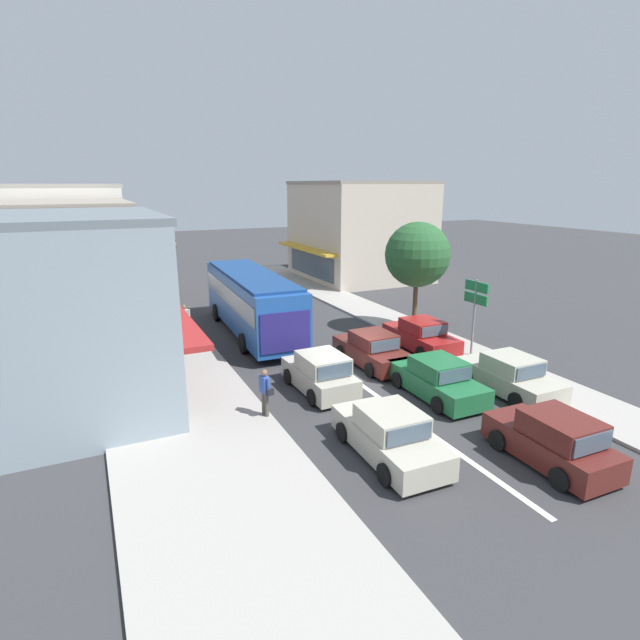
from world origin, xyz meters
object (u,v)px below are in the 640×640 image
parked_sedan_kerb_front (509,376)px  parked_sedan_kerb_second (421,336)px  sedan_adjacent_lane_lead (372,350)px  street_tree_right (417,255)px  hatchback_behind_bus_near (320,374)px  sedan_adjacent_lane_trail (437,379)px  hatchback_queue_gap_filler (553,441)px  pedestrian_with_handbag_near (265,390)px  pedestrian_browsing_midblock (185,318)px  directional_road_sign (476,300)px  traffic_light_downstreet (174,259)px  city_bus (252,299)px  sedan_queue_far_back (389,435)px

parked_sedan_kerb_front → parked_sedan_kerb_second: size_ratio=1.00×
sedan_adjacent_lane_lead → street_tree_right: 6.73m
hatchback_behind_bus_near → sedan_adjacent_lane_trail: size_ratio=0.88×
hatchback_queue_gap_filler → parked_sedan_kerb_front: (2.71, 4.28, -0.05)m
pedestrian_with_handbag_near → pedestrian_browsing_midblock: size_ratio=1.00×
directional_road_sign → street_tree_right: size_ratio=0.62×
sedan_adjacent_lane_lead → hatchback_behind_bus_near: bearing=-153.3°
sedan_adjacent_lane_lead → parked_sedan_kerb_front: same height
hatchback_behind_bus_near → directional_road_sign: size_ratio=1.03×
hatchback_queue_gap_filler → parked_sedan_kerb_front: 5.06m
traffic_light_downstreet → directional_road_sign: (10.15, -17.25, -0.15)m
sedan_adjacent_lane_trail → parked_sedan_kerb_second: (2.79, 4.75, 0.00)m
parked_sedan_kerb_front → directional_road_sign: directional_road_sign is taller
parked_sedan_kerb_front → directional_road_sign: 4.47m
directional_road_sign → pedestrian_browsing_midblock: directional_road_sign is taller
traffic_light_downstreet → city_bus: bearing=-76.2°
directional_road_sign → pedestrian_with_handbag_near: size_ratio=2.21×
parked_sedan_kerb_second → directional_road_sign: size_ratio=1.17×
city_bus → hatchback_queue_gap_filler: (3.67, -15.86, -1.17)m
sedan_adjacent_lane_lead → pedestrian_with_handbag_near: bearing=-153.3°
parked_sedan_kerb_second → traffic_light_downstreet: traffic_light_downstreet is taller
sedan_queue_far_back → pedestrian_browsing_midblock: 14.49m
traffic_light_downstreet → directional_road_sign: size_ratio=1.17×
hatchback_queue_gap_filler → pedestrian_browsing_midblock: size_ratio=2.29×
pedestrian_with_handbag_near → traffic_light_downstreet: bearing=88.7°
street_tree_right → pedestrian_browsing_midblock: (-11.29, 3.98, -3.06)m
parked_sedan_kerb_second → sedan_adjacent_lane_trail: bearing=-120.4°
sedan_adjacent_lane_lead → parked_sedan_kerb_second: same height
city_bus → pedestrian_browsing_midblock: 3.53m
sedan_queue_far_back → parked_sedan_kerb_second: (6.72, 7.60, 0.00)m
parked_sedan_kerb_front → traffic_light_downstreet: size_ratio=1.00×
directional_road_sign → traffic_light_downstreet: bearing=120.5°
pedestrian_with_handbag_near → hatchback_queue_gap_filler: bearing=-43.6°
hatchback_behind_bus_near → parked_sedan_kerb_second: hatchback_behind_bus_near is taller
parked_sedan_kerb_front → pedestrian_browsing_midblock: bearing=128.7°
sedan_adjacent_lane_lead → pedestrian_with_handbag_near: (-5.97, -3.01, 0.40)m
parked_sedan_kerb_second → pedestrian_browsing_midblock: 11.83m
pedestrian_with_handbag_near → sedan_queue_far_back: bearing=-56.7°
street_tree_right → hatchback_behind_bus_near: bearing=-147.5°
sedan_adjacent_lane_lead → directional_road_sign: directional_road_sign is taller
hatchback_queue_gap_filler → sedan_adjacent_lane_trail: bearing=89.9°
sedan_adjacent_lane_trail → street_tree_right: street_tree_right is taller
hatchback_behind_bus_near → parked_sedan_kerb_second: bearing=21.0°
sedan_adjacent_lane_lead → directional_road_sign: size_ratio=1.17×
hatchback_behind_bus_near → sedan_adjacent_lane_trail: bearing=-31.2°
sedan_adjacent_lane_trail → directional_road_sign: 5.42m
sedan_adjacent_lane_lead → parked_sedan_kerb_second: (3.21, 0.84, 0.00)m
parked_sedan_kerb_second → hatchback_queue_gap_filler: bearing=-105.8°
city_bus → sedan_adjacent_lane_lead: size_ratio=2.59×
sedan_adjacent_lane_lead → pedestrian_browsing_midblock: 9.94m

